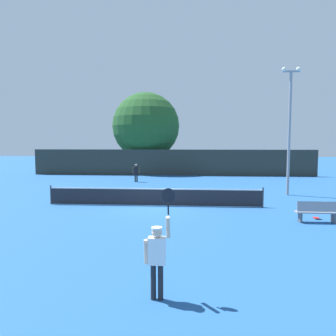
# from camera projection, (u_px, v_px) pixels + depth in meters

# --- Properties ---
(ground_plane) EXTENTS (120.00, 120.00, 0.00)m
(ground_plane) POSITION_uv_depth(u_px,v_px,m) (154.00, 206.00, 17.25)
(ground_plane) COLOR #235693
(tennis_net) EXTENTS (11.76, 0.08, 1.07)m
(tennis_net) POSITION_uv_depth(u_px,v_px,m) (154.00, 196.00, 17.21)
(tennis_net) COLOR #232328
(tennis_net) RESTS_ON ground
(perimeter_fence) EXTENTS (29.64, 0.12, 2.72)m
(perimeter_fence) POSITION_uv_depth(u_px,v_px,m) (172.00, 163.00, 32.93)
(perimeter_fence) COLOR #2D332D
(perimeter_fence) RESTS_ON ground
(player_serving) EXTENTS (0.67, 0.39, 2.47)m
(player_serving) POSITION_uv_depth(u_px,v_px,m) (157.00, 252.00, 6.88)
(player_serving) COLOR white
(player_serving) RESTS_ON ground
(player_receiving) EXTENTS (0.57, 0.23, 1.55)m
(player_receiving) POSITION_uv_depth(u_px,v_px,m) (136.00, 171.00, 27.46)
(player_receiving) COLOR black
(player_receiving) RESTS_ON ground
(tennis_ball) EXTENTS (0.07, 0.07, 0.07)m
(tennis_ball) POSITION_uv_depth(u_px,v_px,m) (117.00, 198.00, 19.54)
(tennis_ball) COLOR #CCE033
(tennis_ball) RESTS_ON ground
(spare_racket) EXTENTS (0.28, 0.52, 0.04)m
(spare_racket) POSITION_uv_depth(u_px,v_px,m) (316.00, 218.00, 14.39)
(spare_racket) COLOR black
(spare_racket) RESTS_ON ground
(courtside_bench) EXTENTS (1.80, 0.44, 0.95)m
(courtside_bench) POSITION_uv_depth(u_px,v_px,m) (317.00, 212.00, 13.55)
(courtside_bench) COLOR gray
(courtside_bench) RESTS_ON ground
(light_pole) EXTENTS (1.18, 0.28, 8.27)m
(light_pole) POSITION_uv_depth(u_px,v_px,m) (290.00, 123.00, 20.35)
(light_pole) COLOR gray
(light_pole) RESTS_ON ground
(large_tree) EXTENTS (7.64, 7.64, 9.15)m
(large_tree) POSITION_uv_depth(u_px,v_px,m) (146.00, 126.00, 36.04)
(large_tree) COLOR brown
(large_tree) RESTS_ON ground
(parked_car_near) EXTENTS (2.47, 4.42, 1.69)m
(parked_car_near) POSITION_uv_depth(u_px,v_px,m) (190.00, 164.00, 39.39)
(parked_car_near) COLOR #B7B7BC
(parked_car_near) RESTS_ON ground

